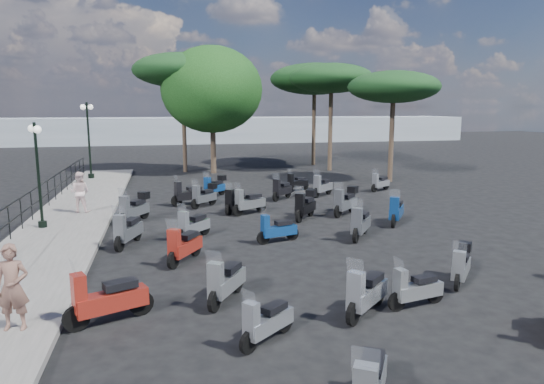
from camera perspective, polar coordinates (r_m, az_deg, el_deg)
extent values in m
plane|color=black|center=(16.52, -2.01, -5.17)|extent=(120.00, 120.00, 0.00)
cube|color=#5F5C5A|center=(19.49, -22.92, -3.39)|extent=(3.00, 30.00, 0.15)
cylinder|color=black|center=(17.52, -28.53, -3.17)|extent=(0.04, 0.04, 1.10)
cylinder|color=black|center=(18.81, -27.42, -2.24)|extent=(0.04, 0.04, 1.10)
cylinder|color=black|center=(20.10, -26.44, -1.43)|extent=(0.04, 0.04, 1.10)
cylinder|color=black|center=(21.41, -25.59, -0.72)|extent=(0.04, 0.04, 1.10)
cylinder|color=black|center=(22.73, -24.84, -0.10)|extent=(0.04, 0.04, 1.10)
cylinder|color=black|center=(24.05, -24.16, 0.46)|extent=(0.04, 0.04, 1.10)
cylinder|color=black|center=(25.38, -23.56, 0.96)|extent=(0.04, 0.04, 1.10)
cylinder|color=black|center=(26.71, -23.02, 1.41)|extent=(0.04, 0.04, 1.10)
cylinder|color=black|center=(28.04, -22.53, 1.82)|extent=(0.04, 0.04, 1.10)
cylinder|color=black|center=(29.38, -22.08, 2.19)|extent=(0.04, 0.04, 1.10)
cylinder|color=black|center=(30.72, -21.68, 2.53)|extent=(0.04, 0.04, 1.10)
cylinder|color=black|center=(32.06, -21.30, 2.84)|extent=(0.04, 0.04, 1.10)
cube|color=black|center=(19.36, -27.04, -0.29)|extent=(0.04, 26.00, 0.04)
cube|color=black|center=(19.45, -26.91, -1.82)|extent=(0.04, 26.00, 0.04)
cylinder|color=black|center=(18.85, -25.38, -3.43)|extent=(0.29, 0.29, 0.22)
cylinder|color=black|center=(18.55, -25.78, 1.75)|extent=(0.10, 0.10, 3.66)
cylinder|color=black|center=(18.42, -26.18, 6.95)|extent=(0.38, 0.76, 0.04)
sphere|color=white|center=(18.82, -26.41, 6.70)|extent=(0.26, 0.26, 0.26)
sphere|color=white|center=(18.02, -25.89, 6.64)|extent=(0.26, 0.26, 0.26)
cylinder|color=black|center=(30.64, -20.49, 1.80)|extent=(0.35, 0.35, 0.27)
cylinder|color=black|center=(30.43, -20.73, 5.68)|extent=(0.12, 0.12, 4.43)
cylinder|color=black|center=(30.37, -20.97, 9.53)|extent=(0.32, 0.97, 0.04)
sphere|color=white|center=(30.83, -20.58, 9.34)|extent=(0.31, 0.31, 0.31)
sphere|color=white|center=(29.92, -21.36, 9.29)|extent=(0.31, 0.31, 0.31)
imported|color=brown|center=(10.47, -28.23, -9.84)|extent=(0.64, 0.46, 1.67)
imported|color=beige|center=(20.78, -21.67, -0.01)|extent=(0.93, 0.81, 1.63)
cylinder|color=black|center=(10.45, -22.06, -13.64)|extent=(0.52, 0.30, 0.52)
cylinder|color=black|center=(10.77, -15.14, -12.51)|extent=(0.52, 0.30, 0.52)
cube|color=maroon|center=(10.53, -18.31, -12.06)|extent=(1.45, 0.89, 0.37)
cube|color=black|center=(10.48, -17.42, -10.35)|extent=(0.73, 0.55, 0.15)
cube|color=maroon|center=(10.28, -21.76, -11.00)|extent=(0.35, 0.39, 0.76)
plane|color=white|center=(10.11, -22.30, -8.46)|extent=(0.24, 0.41, 0.40)
cylinder|color=black|center=(8.98, -2.76, -17.23)|extent=(0.39, 0.34, 0.43)
cylinder|color=black|center=(9.73, 1.50, -14.99)|extent=(0.39, 0.34, 0.43)
cube|color=#B3B8BF|center=(9.31, -0.36, -15.10)|extent=(1.09, 0.96, 0.30)
cube|color=black|center=(9.32, 0.24, -13.41)|extent=(0.58, 0.54, 0.12)
cube|color=#B3B8BF|center=(8.85, -2.48, -14.72)|extent=(0.32, 0.33, 0.62)
plane|color=white|center=(8.66, -2.73, -12.44)|extent=(0.27, 0.31, 0.33)
cylinder|color=black|center=(15.36, -17.52, -5.82)|extent=(0.28, 0.52, 0.51)
cylinder|color=black|center=(16.48, -15.58, -4.66)|extent=(0.28, 0.52, 0.51)
cube|color=#515459|center=(15.92, -16.47, -4.50)|extent=(0.84, 1.43, 0.36)
cube|color=black|center=(16.01, -16.25, -3.31)|extent=(0.53, 0.71, 0.15)
cube|color=#515459|center=(15.31, -17.48, -3.97)|extent=(0.38, 0.33, 0.75)
plane|color=white|center=(15.15, -17.68, -2.26)|extent=(0.41, 0.22, 0.40)
cylinder|color=black|center=(18.59, -17.05, -3.09)|extent=(0.37, 0.48, 0.50)
cylinder|color=black|center=(19.57, -14.79, -2.33)|extent=(0.37, 0.48, 0.50)
cube|color=#515459|center=(19.08, -15.82, -2.12)|extent=(1.05, 1.33, 0.36)
cube|color=black|center=(19.16, -15.54, -1.15)|extent=(0.61, 0.70, 0.15)
cube|color=#515459|center=(18.56, -16.97, -1.58)|extent=(0.39, 0.37, 0.74)
plane|color=white|center=(18.42, -17.16, -0.18)|extent=(0.38, 0.29, 0.39)
cube|color=black|center=(19.46, -14.84, -0.39)|extent=(0.48, 0.48, 0.27)
cylinder|color=black|center=(20.95, -9.01, -1.39)|extent=(0.39, 0.39, 0.46)
cylinder|color=black|center=(21.80, -7.02, -0.89)|extent=(0.39, 0.39, 0.46)
cube|color=#515459|center=(21.37, -7.92, -0.66)|extent=(1.11, 1.10, 0.32)
cube|color=black|center=(21.45, -7.66, 0.11)|extent=(0.61, 0.61, 0.13)
cube|color=#515459|center=(20.92, -8.91, -0.17)|extent=(0.35, 0.35, 0.67)
plane|color=white|center=(20.81, -9.04, 0.97)|extent=(0.31, 0.31, 0.35)
cube|color=black|center=(21.71, -7.02, 0.70)|extent=(0.45, 0.45, 0.25)
cylinder|color=black|center=(21.64, -11.17, -1.03)|extent=(0.50, 0.28, 0.50)
cylinder|color=black|center=(22.14, -8.18, -0.69)|extent=(0.50, 0.28, 0.50)
cube|color=black|center=(21.87, -9.55, -0.36)|extent=(1.39, 0.82, 0.35)
cube|color=black|center=(21.89, -9.14, 0.44)|extent=(0.70, 0.52, 0.15)
cube|color=black|center=(21.58, -11.01, 0.24)|extent=(0.33, 0.38, 0.73)
plane|color=white|center=(21.49, -11.20, 1.46)|extent=(0.22, 0.40, 0.39)
cylinder|color=black|center=(8.06, 11.93, -20.62)|extent=(0.34, 0.47, 0.49)
cube|color=black|center=(7.49, 11.71, -19.00)|extent=(0.58, 0.68, 0.14)
plane|color=white|center=(6.56, 10.96, -18.87)|extent=(0.38, 0.27, 0.38)
cylinder|color=black|center=(10.64, -6.80, -12.62)|extent=(0.35, 0.47, 0.49)
cylinder|color=black|center=(11.66, -4.08, -10.49)|extent=(0.35, 0.47, 0.49)
cube|color=gray|center=(11.12, -5.27, -10.54)|extent=(1.00, 1.30, 0.35)
cube|color=black|center=(11.17, -4.92, -8.89)|extent=(0.58, 0.68, 0.14)
cube|color=gray|center=(10.53, -6.65, -10.11)|extent=(0.38, 0.35, 0.71)
plane|color=white|center=(10.33, -6.85, -7.83)|extent=(0.37, 0.27, 0.38)
cylinder|color=black|center=(13.45, -11.55, -7.85)|extent=(0.35, 0.47, 0.49)
cylinder|color=black|center=(14.46, -8.97, -6.49)|extent=(0.35, 0.47, 0.49)
cube|color=maroon|center=(13.94, -10.13, -6.36)|extent=(1.02, 1.31, 0.35)
cube|color=black|center=(14.01, -9.80, -5.04)|extent=(0.59, 0.69, 0.14)
cube|color=maroon|center=(13.38, -11.44, -5.82)|extent=(0.38, 0.36, 0.72)
plane|color=white|center=(13.21, -11.65, -3.95)|extent=(0.37, 0.28, 0.38)
cylinder|color=black|center=(15.87, -10.49, -5.09)|extent=(0.39, 0.41, 0.47)
cylinder|color=black|center=(16.75, -7.91, -4.22)|extent=(0.39, 0.41, 0.47)
cube|color=#B3B8BF|center=(16.30, -9.08, -4.02)|extent=(1.10, 1.16, 0.33)
cube|color=black|center=(16.36, -8.74, -2.97)|extent=(0.61, 0.63, 0.14)
cube|color=#B3B8BF|center=(15.82, -10.36, -3.47)|extent=(0.36, 0.36, 0.68)
plane|color=white|center=(15.68, -10.55, -1.95)|extent=(0.33, 0.31, 0.36)
cylinder|color=black|center=(19.41, -4.05, -2.15)|extent=(0.48, 0.32, 0.49)
cylinder|color=black|center=(20.15, -1.29, -1.67)|extent=(0.48, 0.32, 0.49)
cube|color=gray|center=(19.77, -2.53, -1.37)|extent=(1.33, 0.94, 0.35)
cube|color=black|center=(19.82, -2.15, -0.49)|extent=(0.68, 0.56, 0.14)
cube|color=gray|center=(19.36, -3.88, -0.76)|extent=(0.34, 0.38, 0.71)
plane|color=white|center=(19.24, -4.04, 0.56)|extent=(0.26, 0.38, 0.38)
cylinder|color=black|center=(23.29, -7.71, -0.20)|extent=(0.40, 0.39, 0.46)
cylinder|color=black|center=(24.17, -5.92, 0.21)|extent=(0.40, 0.39, 0.46)
cube|color=navy|center=(23.73, -6.73, 0.44)|extent=(1.13, 1.12, 0.33)
cube|color=black|center=(23.82, -6.49, 1.14)|extent=(0.62, 0.61, 0.14)
cube|color=navy|center=(23.28, -7.61, 0.91)|extent=(0.36, 0.36, 0.68)
plane|color=white|center=(23.17, -7.73, 1.95)|extent=(0.31, 0.32, 0.36)
cube|color=black|center=(24.09, -5.92, 1.67)|extent=(0.45, 0.45, 0.25)
cylinder|color=black|center=(10.94, 14.46, -12.39)|extent=(0.43, 0.17, 0.43)
cylinder|color=black|center=(11.60, 18.65, -11.29)|extent=(0.43, 0.17, 0.43)
cube|color=gray|center=(11.24, 16.83, -11.03)|extent=(1.19, 0.53, 0.30)
cube|color=black|center=(11.25, 17.49, -9.70)|extent=(0.58, 0.37, 0.12)
cube|color=gray|center=(10.84, 14.85, -10.32)|extent=(0.25, 0.30, 0.62)
plane|color=white|center=(10.68, 14.73, -8.36)|extent=(0.14, 0.34, 0.33)
cylinder|color=black|center=(10.11, 9.55, -13.91)|extent=(0.44, 0.41, 0.50)
cylinder|color=black|center=(11.16, 12.39, -11.64)|extent=(0.44, 0.41, 0.50)
cube|color=#B3B8BF|center=(10.60, 11.20, -11.69)|extent=(1.24, 1.17, 0.35)
cube|color=black|center=(10.65, 11.65, -9.93)|extent=(0.67, 0.65, 0.15)
cube|color=#B3B8BF|center=(10.00, 9.84, -11.23)|extent=(0.38, 0.38, 0.73)
plane|color=white|center=(9.78, 9.76, -8.79)|extent=(0.33, 0.35, 0.39)
cylinder|color=black|center=(15.44, -1.05, -5.42)|extent=(0.44, 0.21, 0.43)
cylinder|color=black|center=(15.95, 2.42, -4.92)|extent=(0.44, 0.21, 0.43)
cube|color=navy|center=(15.67, 0.86, -4.57)|extent=(1.21, 0.62, 0.31)
cube|color=black|center=(15.68, 1.36, -3.61)|extent=(0.60, 0.41, 0.13)
cube|color=navy|center=(15.37, -0.82, -3.89)|extent=(0.27, 0.31, 0.63)
plane|color=white|center=(15.25, -1.00, -2.43)|extent=(0.16, 0.35, 0.34)
cylinder|color=black|center=(19.60, -5.11, -2.06)|extent=(0.36, 0.44, 0.48)
cylinder|color=black|center=(20.63, -3.50, -1.43)|extent=(0.36, 0.44, 0.48)
cube|color=black|center=(20.12, -4.23, -1.21)|extent=(1.04, 1.24, 0.34)
cube|color=black|center=(20.21, -4.01, -0.35)|extent=(0.60, 0.66, 0.14)
cube|color=black|center=(19.57, -5.02, -0.71)|extent=(0.37, 0.35, 0.70)
plane|color=white|center=(19.44, -5.13, 0.56)|extent=(0.35, 0.29, 0.37)
cylinder|color=black|center=(22.33, 0.45, -0.53)|extent=(0.40, 0.42, 0.48)
cylinder|color=black|center=(23.35, 1.90, -0.07)|extent=(0.40, 0.42, 0.48)
cube|color=black|center=(22.85, 1.26, 0.16)|extent=(1.12, 1.17, 0.34)
cube|color=black|center=(22.95, 1.46, 0.91)|extent=(0.62, 0.64, 0.14)
cube|color=black|center=(22.32, 0.56, 0.65)|extent=(0.37, 0.36, 0.69)
plane|color=white|center=(22.20, 0.48, 1.76)|extent=(0.33, 0.31, 0.37)
cylinder|color=black|center=(12.50, 20.96, -9.86)|extent=(0.36, 0.39, 0.44)
cylinder|color=black|center=(13.53, 21.60, -8.39)|extent=(0.36, 0.39, 0.44)
cube|color=gray|center=(13.00, 21.36, -8.35)|extent=(1.01, 1.09, 0.31)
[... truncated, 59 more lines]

